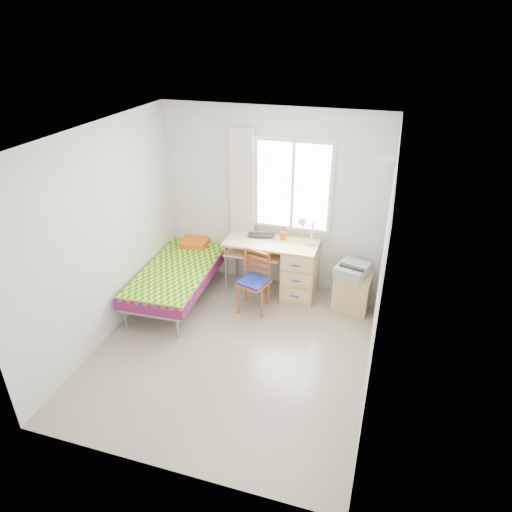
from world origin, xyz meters
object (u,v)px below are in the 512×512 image
Objects in this scene: chair at (255,277)px; cabinet at (352,293)px; bed at (181,269)px; desk at (295,268)px; printer at (352,271)px.

chair is 1.35m from cabinet.
cabinet is at bearing 5.89° from bed.
chair is at bearing -159.95° from cabinet.
chair is at bearing -2.90° from bed.
bed is 3.98× the size of cabinet.
bed is 2.41m from cabinet.
chair reaches higher than desk.
cabinet is at bearing 27.49° from printer.
desk is at bearing 176.31° from cabinet.
cabinet is 0.97× the size of printer.
bed reaches higher than chair.
bed is 3.87× the size of printer.
desk reaches higher than printer.
desk is (1.55, 0.46, 0.03)m from bed.
chair is 1.69× the size of cabinet.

